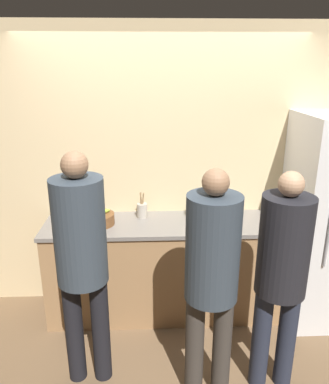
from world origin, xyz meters
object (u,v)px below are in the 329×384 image
person_left (81,253)px  fruit_bowl (99,219)px  person_right (282,268)px  bottle_green (193,209)px  cup_red (68,215)px  utensil_crock (142,210)px  person_center (212,270)px

person_left → fruit_bowl: 0.77m
person_right → bottle_green: bearing=116.0°
bottle_green → cup_red: size_ratio=2.27×
utensil_crock → person_center: bearing=-67.0°
person_left → bottle_green: size_ratio=8.01×
person_center → cup_red: size_ratio=17.44×
person_right → cup_red: person_right is taller
fruit_bowl → bottle_green: bottle_green is taller
cup_red → bottle_green: bearing=0.8°
person_left → cup_red: 0.91m
person_left → bottle_green: bearing=45.9°
fruit_bowl → bottle_green: bearing=7.5°
person_right → cup_red: bearing=148.7°
person_left → person_center: (0.85, -0.18, -0.05)m
person_center → utensil_crock: person_center is taller
person_right → cup_red: 1.88m
utensil_crock → cup_red: (-0.67, -0.04, -0.02)m
fruit_bowl → utensil_crock: bearing=20.1°
cup_red → fruit_bowl: bearing=-18.1°
bottle_green → person_center: bearing=-89.9°
person_left → person_center: 0.87m
person_center → cup_red: bearing=137.2°
person_left → bottle_green: 1.23m
person_right → fruit_bowl: (-1.32, 0.88, 0.00)m
person_center → cup_red: (-1.13, 1.04, -0.03)m
person_left → bottle_green: (0.85, 0.88, -0.04)m
fruit_bowl → utensil_crock: (0.38, 0.14, 0.02)m
fruit_bowl → cup_red: fruit_bowl is taller
person_right → utensil_crock: bearing=132.7°
fruit_bowl → utensil_crock: size_ratio=1.14×
person_right → fruit_bowl: 1.59m
person_center → utensil_crock: 1.18m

